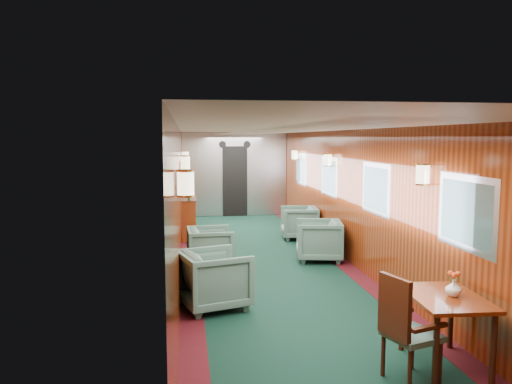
% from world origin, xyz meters
% --- Properties ---
extents(room, '(12.00, 12.10, 2.40)m').
position_xyz_m(room, '(0.00, 0.00, 1.63)').
color(room, black).
rests_on(room, ground).
extents(bulkhead, '(2.98, 0.17, 2.39)m').
position_xyz_m(bulkhead, '(0.00, 5.91, 1.18)').
color(bulkhead, '#B8BABF').
rests_on(bulkhead, ground).
extents(windows_right, '(0.02, 8.60, 0.80)m').
position_xyz_m(windows_right, '(1.49, 0.25, 1.45)').
color(windows_right, silver).
rests_on(windows_right, ground).
extents(wall_sconces, '(2.97, 7.97, 0.25)m').
position_xyz_m(wall_sconces, '(0.00, 0.57, 1.79)').
color(wall_sconces, '#FFEFC6').
rests_on(wall_sconces, ground).
extents(dining_table, '(0.72, 0.99, 0.71)m').
position_xyz_m(dining_table, '(1.07, -3.91, 0.60)').
color(dining_table, maroon).
rests_on(dining_table, ground).
extents(side_chair, '(0.55, 0.57, 1.01)m').
position_xyz_m(side_chair, '(0.54, -4.15, 0.55)').
color(side_chair, '#1C433E').
rests_on(side_chair, ground).
extents(credenza, '(0.32, 1.00, 1.18)m').
position_xyz_m(credenza, '(-1.34, 2.80, 0.46)').
color(credenza, maroon).
rests_on(credenza, ground).
extents(flower_vase, '(0.16, 0.16, 0.16)m').
position_xyz_m(flower_vase, '(1.14, -3.93, 0.79)').
color(flower_vase, white).
rests_on(flower_vase, dining_table).
extents(armchair_left_near, '(1.05, 1.03, 0.77)m').
position_xyz_m(armchair_left_near, '(-1.05, -1.88, 0.38)').
color(armchair_left_near, '#1C433E').
rests_on(armchair_left_near, ground).
extents(armchair_left_far, '(0.81, 0.79, 0.70)m').
position_xyz_m(armchair_left_far, '(-0.99, 0.18, 0.35)').
color(armchair_left_far, '#1C433E').
rests_on(armchair_left_far, ground).
extents(armchair_right_near, '(0.95, 0.93, 0.74)m').
position_xyz_m(armchair_right_near, '(0.99, 0.41, 0.37)').
color(armchair_right_near, '#1C433E').
rests_on(armchair_right_near, ground).
extents(armchair_right_far, '(0.86, 0.84, 0.72)m').
position_xyz_m(armchair_right_far, '(1.09, 2.41, 0.36)').
color(armchair_right_far, '#1C433E').
rests_on(armchair_right_far, ground).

